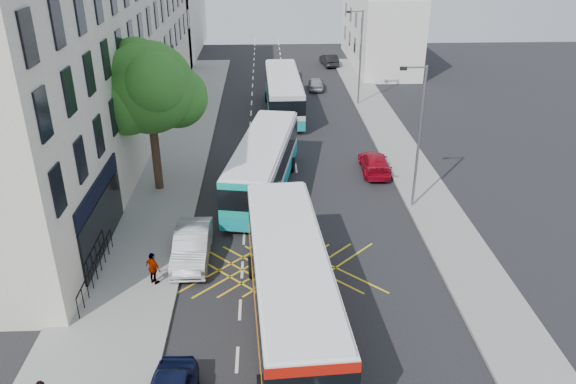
{
  "coord_description": "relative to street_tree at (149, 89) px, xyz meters",
  "views": [
    {
      "loc": [
        -1.99,
        -16.19,
        14.72
      ],
      "look_at": [
        -0.89,
        9.78,
        2.2
      ],
      "focal_mm": 35.0,
      "sensor_mm": 36.0,
      "label": 1
    }
  ],
  "objects": [
    {
      "name": "distant_car_grey",
      "position": [
        8.84,
        26.09,
        -5.6
      ],
      "size": [
        2.47,
        5.03,
        1.37
      ],
      "primitive_type": "imported",
      "rotation": [
        0.0,
        0.0,
        -0.04
      ],
      "color": "#383A3E",
      "rests_on": "ground"
    },
    {
      "name": "building_right",
      "position": [
        19.51,
        33.03,
        -2.29
      ],
      "size": [
        6.0,
        18.0,
        8.0
      ],
      "primitive_type": "cube",
      "color": "silver",
      "rests_on": "ground"
    },
    {
      "name": "railings",
      "position": [
        -1.19,
        -9.67,
        -5.57
      ],
      "size": [
        0.08,
        5.6,
        1.14
      ],
      "primitive_type": null,
      "color": "black",
      "rests_on": "pavement_left"
    },
    {
      "name": "bus_mid",
      "position": [
        6.36,
        -0.4,
        -4.57
      ],
      "size": [
        4.66,
        11.91,
        3.27
      ],
      "rotation": [
        0.0,
        0.0,
        -0.17
      ],
      "color": "silver",
      "rests_on": "ground"
    },
    {
      "name": "pedestrian_far",
      "position": [
        1.44,
        -10.07,
        -5.37
      ],
      "size": [
        0.95,
        0.86,
        1.55
      ],
      "primitive_type": "imported",
      "rotation": [
        0.0,
        0.0,
        2.48
      ],
      "color": "gray",
      "rests_on": "pavement_left"
    },
    {
      "name": "parked_car_silver",
      "position": [
        2.91,
        -7.93,
        -5.52
      ],
      "size": [
        1.64,
        4.67,
        1.54
      ],
      "primitive_type": "imported",
      "rotation": [
        0.0,
        0.0,
        0.0
      ],
      "color": "#A9ACB1",
      "rests_on": "ground"
    },
    {
      "name": "lamp_near",
      "position": [
        14.71,
        -2.97,
        -1.68
      ],
      "size": [
        1.45,
        0.15,
        8.0
      ],
      "color": "slate",
      "rests_on": "pavement_right"
    },
    {
      "name": "distant_car_dark",
      "position": [
        13.89,
        32.3,
        -5.62
      ],
      "size": [
        1.95,
        4.22,
        1.34
      ],
      "primitive_type": "imported",
      "rotation": [
        0.0,
        0.0,
        3.28
      ],
      "color": "black",
      "rests_on": "ground"
    },
    {
      "name": "terrace_far",
      "position": [
        -5.49,
        40.03,
        -1.29
      ],
      "size": [
        8.0,
        20.0,
        10.0
      ],
      "primitive_type": "cube",
      "color": "silver",
      "rests_on": "ground"
    },
    {
      "name": "street_tree",
      "position": [
        0.0,
        0.0,
        0.0
      ],
      "size": [
        6.3,
        5.7,
        8.8
      ],
      "color": "#382619",
      "rests_on": "pavement_left"
    },
    {
      "name": "bus_near",
      "position": [
        7.39,
        -12.82,
        -4.47
      ],
      "size": [
        3.63,
        12.48,
        3.47
      ],
      "rotation": [
        0.0,
        0.0,
        0.06
      ],
      "color": "silver",
      "rests_on": "ground"
    },
    {
      "name": "pavement_right",
      "position": [
        16.01,
        0.03,
        -6.22
      ],
      "size": [
        3.0,
        70.0,
        0.15
      ],
      "primitive_type": "cube",
      "color": "gray",
      "rests_on": "ground"
    },
    {
      "name": "lamp_far",
      "position": [
        14.71,
        17.03,
        -1.68
      ],
      "size": [
        1.45,
        0.15,
        8.0
      ],
      "color": "slate",
      "rests_on": "pavement_right"
    },
    {
      "name": "ground",
      "position": [
        8.51,
        -14.97,
        -6.29
      ],
      "size": [
        120.0,
        120.0,
        0.0
      ],
      "primitive_type": "plane",
      "color": "black",
      "rests_on": "ground"
    },
    {
      "name": "distant_car_silver",
      "position": [
        11.51,
        22.35,
        -5.7
      ],
      "size": [
        1.62,
        3.58,
        1.19
      ],
      "primitive_type": "imported",
      "rotation": [
        0.0,
        0.0,
        3.08
      ],
      "color": "#96999D",
      "rests_on": "ground"
    },
    {
      "name": "terrace_main",
      "position": [
        -5.49,
        9.52,
        0.46
      ],
      "size": [
        8.3,
        45.0,
        13.5
      ],
      "color": "beige",
      "rests_on": "ground"
    },
    {
      "name": "bus_far",
      "position": [
        8.09,
        14.96,
        -4.54
      ],
      "size": [
        3.12,
        11.85,
        3.32
      ],
      "rotation": [
        0.0,
        0.0,
        0.02
      ],
      "color": "silver",
      "rests_on": "ground"
    },
    {
      "name": "red_hatchback",
      "position": [
        13.56,
        2.18,
        -5.67
      ],
      "size": [
        1.91,
        4.38,
        1.25
      ],
      "primitive_type": "imported",
      "rotation": [
        0.0,
        0.0,
        3.11
      ],
      "color": "#AA071A",
      "rests_on": "ground"
    },
    {
      "name": "motorbike",
      "position": [
        8.82,
        -15.91,
        -5.44
      ],
      "size": [
        0.76,
        2.01,
        1.81
      ],
      "rotation": [
        0.0,
        0.0,
        -0.24
      ],
      "color": "black",
      "rests_on": "ground"
    },
    {
      "name": "pavement_left",
      "position": [
        0.01,
        0.03,
        -6.22
      ],
      "size": [
        5.0,
        70.0,
        0.15
      ],
      "primitive_type": "cube",
      "color": "gray",
      "rests_on": "ground"
    }
  ]
}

